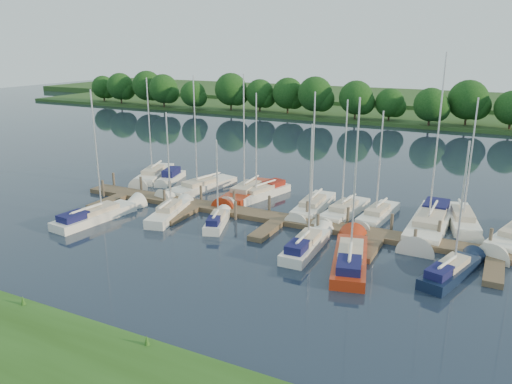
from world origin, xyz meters
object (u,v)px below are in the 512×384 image
at_px(sailboat_n_0, 153,176).
at_px(sailboat_s_2, 217,222).
at_px(motorboat, 171,178).
at_px(sailboat_n_5, 312,208).
at_px(dock, 278,222).

relative_size(sailboat_n_0, sailboat_s_2, 1.53).
height_order(sailboat_n_0, motorboat, sailboat_n_0).
bearing_deg(sailboat_n_5, dock, 70.83).
bearing_deg(sailboat_n_5, sailboat_n_0, -9.60).
relative_size(motorboat, sailboat_s_2, 0.73).
bearing_deg(sailboat_s_2, sailboat_n_0, 126.41).
relative_size(motorboat, sailboat_n_5, 0.49).
bearing_deg(dock, sailboat_n_5, 73.19).
bearing_deg(sailboat_s_2, sailboat_n_5, 31.76).
xyz_separation_m(motorboat, sailboat_n_5, (16.78, -2.41, -0.07)).
xyz_separation_m(sailboat_n_5, sailboat_s_2, (-5.54, -6.84, 0.05)).
distance_m(motorboat, sailboat_s_2, 14.55).
xyz_separation_m(dock, sailboat_n_5, (1.31, 4.34, 0.07)).
bearing_deg(sailboat_n_5, motorboat, -10.53).
bearing_deg(dock, sailboat_n_0, 159.18).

